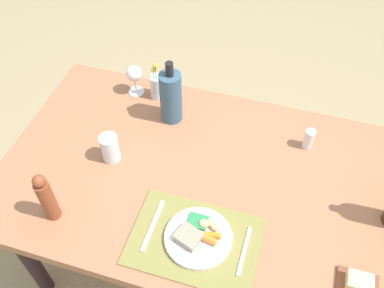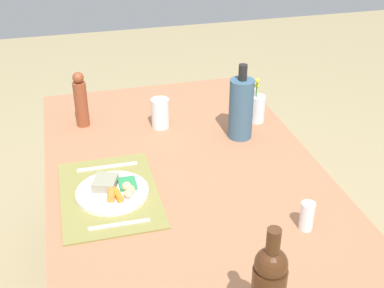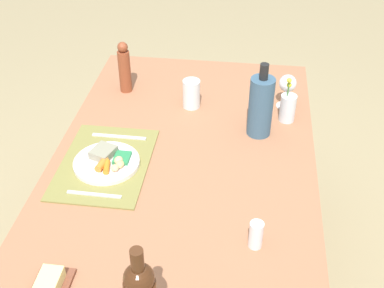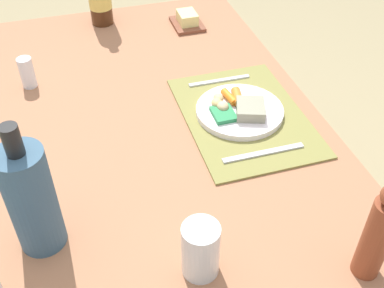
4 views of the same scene
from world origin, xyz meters
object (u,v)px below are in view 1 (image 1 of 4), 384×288
at_px(dinner_plate, 198,236).
at_px(fork, 153,225).
at_px(dining_table, 203,187).
at_px(water_tumbler, 110,149).
at_px(pepper_mill, 47,198).
at_px(knife, 244,251).
at_px(wine_glass, 134,74).
at_px(salt_shaker, 309,139).
at_px(cooler_bottle, 171,97).
at_px(butter_dish, 359,284).
at_px(flower_vase, 157,86).

relative_size(dinner_plate, fork, 1.12).
height_order(dining_table, water_tumbler, water_tumbler).
bearing_deg(pepper_mill, knife, 4.65).
xyz_separation_m(water_tumbler, wine_glass, (-0.05, 0.39, 0.05)).
relative_size(dinner_plate, knife, 1.27).
height_order(salt_shaker, cooler_bottle, cooler_bottle).
relative_size(water_tumbler, salt_shaker, 1.34).
relative_size(fork, butter_dish, 1.61).
bearing_deg(water_tumbler, knife, -22.52).
bearing_deg(butter_dish, pepper_mill, -177.57).
xyz_separation_m(dining_table, water_tumbler, (-0.38, -0.02, 0.13)).
distance_m(water_tumbler, cooler_bottle, 0.33).
bearing_deg(salt_shaker, flower_vase, 171.25).
distance_m(water_tumbler, butter_dish, 1.00).
bearing_deg(dinner_plate, butter_dish, -1.33).
relative_size(fork, flower_vase, 1.08).
height_order(pepper_mill, flower_vase, pepper_mill).
bearing_deg(knife, flower_vase, 131.02).
height_order(dining_table, wine_glass, wine_glass).
relative_size(water_tumbler, butter_dish, 0.93).
xyz_separation_m(water_tumbler, salt_shaker, (0.74, 0.29, -0.01)).
height_order(fork, water_tumbler, water_tumbler).
bearing_deg(dinner_plate, wine_glass, 127.20).
distance_m(dinner_plate, water_tumbler, 0.50).
bearing_deg(butter_dish, knife, 178.31).
bearing_deg(knife, dining_table, 130.12).
bearing_deg(dinner_plate, knife, -0.52).
bearing_deg(fork, wine_glass, 116.73).
xyz_separation_m(salt_shaker, butter_dish, (0.23, -0.54, -0.03)).
bearing_deg(fork, dining_table, 66.87).
relative_size(fork, wine_glass, 1.43).
bearing_deg(water_tumbler, salt_shaker, 21.20).
distance_m(water_tumbler, salt_shaker, 0.79).
distance_m(pepper_mill, butter_dish, 1.06).
distance_m(salt_shaker, flower_vase, 0.69).
distance_m(knife, water_tumbler, 0.64).
relative_size(salt_shaker, wine_glass, 0.62).
distance_m(knife, pepper_mill, 0.69).
relative_size(dinner_plate, flower_vase, 1.21).
bearing_deg(water_tumbler, cooler_bottle, 60.88).
bearing_deg(salt_shaker, dining_table, -143.23).
relative_size(pepper_mill, cooler_bottle, 0.77).
bearing_deg(pepper_mill, dinner_plate, 6.24).
bearing_deg(salt_shaker, water_tumbler, -158.80).
xyz_separation_m(knife, wine_glass, (-0.64, 0.63, 0.10)).
bearing_deg(fork, pepper_mill, -170.56).
relative_size(dining_table, knife, 8.63).
distance_m(dining_table, butter_dish, 0.65).
xyz_separation_m(salt_shaker, wine_glass, (-0.79, 0.10, 0.06)).
height_order(pepper_mill, cooler_bottle, cooler_bottle).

